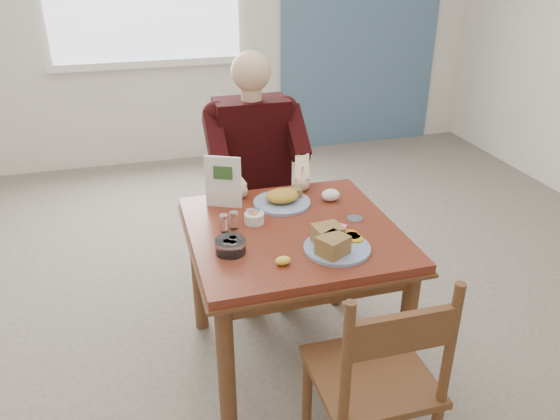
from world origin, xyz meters
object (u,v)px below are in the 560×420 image
object	(u,v)px
table	(293,250)
chair_near	(376,382)
far_plate	(283,199)
near_plate	(334,243)
diner	(255,160)
chair_far	(253,207)

from	to	relation	value
table	chair_near	world-z (taller)	chair_near
far_plate	near_plate	bearing A→B (deg)	-80.64
diner	far_plate	world-z (taller)	diner
table	chair_near	size ratio (longest dim) A/B	0.97
near_plate	far_plate	xyz separation A→B (m)	(-0.08, 0.48, -0.01)
chair_far	near_plate	size ratio (longest dim) A/B	2.68
far_plate	chair_far	bearing A→B (deg)	92.65
table	far_plate	xyz separation A→B (m)	(0.03, 0.25, 0.14)
chair_far	diner	distance (m)	0.34
diner	near_plate	xyz separation A→B (m)	(0.10, -0.94, -0.03)
table	diner	distance (m)	0.73
table	diner	xyz separation A→B (m)	(0.00, 0.71, 0.17)
near_plate	far_plate	world-z (taller)	near_plate
near_plate	chair_far	bearing A→B (deg)	95.79
far_plate	table	bearing A→B (deg)	-95.82
chair_far	chair_near	distance (m)	1.51
diner	chair_near	bearing A→B (deg)	-86.11
table	diner	world-z (taller)	diner
chair_far	diner	xyz separation A→B (m)	(0.00, -0.09, 0.33)
table	near_plate	size ratio (longest dim) A/B	2.60
diner	chair_far	bearing A→B (deg)	90.01
chair_far	far_plate	size ratio (longest dim) A/B	2.86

